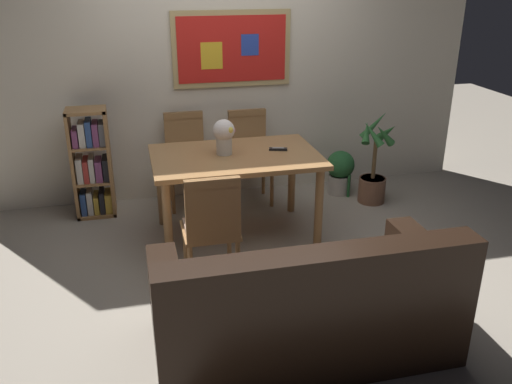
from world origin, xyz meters
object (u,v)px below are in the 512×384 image
object	(u,v)px
leather_couch	(305,310)
tv_remote	(278,149)
dining_table	(236,166)
bookshelf	(92,166)
dining_chair_far_right	(249,149)
potted_ivy	(340,171)
dining_chair_near_left	(211,223)
dining_chair_far_left	(186,152)
flower_vase	(224,134)
potted_palm	(373,171)

from	to	relation	value
leather_couch	tv_remote	distance (m)	1.77
dining_table	bookshelf	size ratio (longest dim) A/B	1.36
dining_chair_far_right	potted_ivy	world-z (taller)	dining_chair_far_right
potted_ivy	dining_chair_near_left	bearing A→B (deg)	-136.41
leather_couch	dining_chair_near_left	bearing A→B (deg)	116.59
leather_couch	potted_ivy	bearing A→B (deg)	63.64
potted_ivy	tv_remote	world-z (taller)	tv_remote
dining_chair_far_right	dining_chair_far_left	distance (m)	0.63
flower_vase	tv_remote	world-z (taller)	flower_vase
dining_table	dining_chair_near_left	distance (m)	0.89
dining_chair_far_right	potted_ivy	xyz separation A→B (m)	(0.96, -0.08, -0.29)
dining_table	leather_couch	size ratio (longest dim) A/B	0.78
dining_table	potted_ivy	distance (m)	1.49
leather_couch	potted_ivy	world-z (taller)	leather_couch
dining_chair_far_left	potted_palm	world-z (taller)	potted_palm
bookshelf	potted_palm	distance (m)	2.73
tv_remote	flower_vase	bearing A→B (deg)	178.51
dining_table	leather_couch	bearing A→B (deg)	-87.22
dining_chair_far_right	flower_vase	distance (m)	0.92
flower_vase	tv_remote	bearing A→B (deg)	-1.49
leather_couch	bookshelf	distance (m)	2.75
dining_chair_near_left	tv_remote	distance (m)	1.13
flower_vase	dining_chair_far_left	bearing A→B (deg)	107.13
dining_chair_near_left	potted_ivy	size ratio (longest dim) A/B	1.84
dining_chair_far_left	potted_palm	size ratio (longest dim) A/B	0.99
dining_chair_far_left	dining_chair_near_left	distance (m)	1.65
leather_couch	dining_chair_far_left	bearing A→B (deg)	99.38
potted_palm	tv_remote	distance (m)	1.25
potted_ivy	flower_vase	bearing A→B (deg)	-153.75
potted_palm	tv_remote	size ratio (longest dim) A/B	5.68
dining_table	dining_chair_near_left	xyz separation A→B (m)	(-0.34, -0.82, -0.12)
potted_palm	dining_table	bearing A→B (deg)	-164.46
bookshelf	tv_remote	world-z (taller)	bookshelf
flower_vase	bookshelf	bearing A→B (deg)	147.87
tv_remote	dining_chair_near_left	bearing A→B (deg)	-130.57
leather_couch	flower_vase	bearing A→B (deg)	95.64
flower_vase	leather_couch	bearing A→B (deg)	-84.36
dining_chair_near_left	potted_palm	size ratio (longest dim) A/B	0.99
dining_chair_far_right	tv_remote	xyz separation A→B (m)	(0.09, -0.75, 0.23)
dining_table	dining_chair_far_left	xyz separation A→B (m)	(-0.33, 0.83, -0.12)
tv_remote	dining_chair_far_right	bearing A→B (deg)	96.47
dining_table	dining_chair_far_right	bearing A→B (deg)	69.25
dining_chair_near_left	potted_ivy	bearing A→B (deg)	43.59
dining_table	tv_remote	xyz separation A→B (m)	(0.38, 0.03, 0.11)
potted_ivy	potted_palm	distance (m)	0.38
dining_chair_near_left	potted_ivy	xyz separation A→B (m)	(1.59, 1.52, -0.29)
leather_couch	bookshelf	bearing A→B (deg)	118.30
leather_couch	potted_palm	world-z (taller)	potted_palm
dining_chair_far_right	flower_vase	xyz separation A→B (m)	(-0.38, -0.74, 0.39)
dining_chair_far_right	tv_remote	bearing A→B (deg)	-83.53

